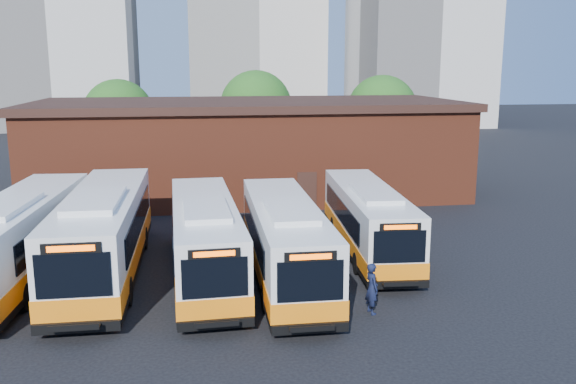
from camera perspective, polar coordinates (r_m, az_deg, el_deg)
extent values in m
plane|color=black|center=(23.78, 0.86, -9.78)|extent=(220.00, 220.00, 0.00)
cube|color=white|center=(27.52, -23.77, -3.74)|extent=(3.57, 12.69, 2.98)
cube|color=orange|center=(27.75, -23.62, -5.46)|extent=(3.63, 12.75, 0.73)
cube|color=black|center=(27.90, -23.53, -6.48)|extent=(3.62, 12.74, 0.26)
cube|color=black|center=(27.42, -20.85, -2.94)|extent=(0.77, 9.75, 1.10)
cube|color=white|center=(25.73, -25.17, -1.23)|extent=(2.13, 4.51, 0.23)
cylinder|color=black|center=(24.32, -23.49, -8.98)|extent=(0.41, 1.07, 1.04)
cylinder|color=black|center=(31.29, -23.70, -4.48)|extent=(0.41, 1.07, 1.04)
cylinder|color=black|center=(30.59, -19.42, -4.50)|extent=(0.41, 1.07, 1.04)
cube|color=white|center=(26.82, -16.82, -3.46)|extent=(2.88, 13.03, 3.09)
cube|color=orange|center=(27.06, -16.71, -5.29)|extent=(2.94, 13.08, 0.76)
cube|color=black|center=(27.22, -16.64, -6.38)|extent=(2.93, 13.07, 0.27)
cube|color=black|center=(20.57, -19.47, -7.38)|extent=(2.35, 0.09, 1.46)
cube|color=black|center=(20.30, -19.64, -4.98)|extent=(1.84, 0.08, 0.35)
cube|color=#FF5905|center=(20.26, -19.66, -5.01)|extent=(1.46, 0.04, 0.20)
cube|color=black|center=(21.12, -19.17, -11.89)|extent=(2.76, 0.18, 0.35)
cube|color=black|center=(20.86, -19.32, -11.88)|extent=(1.57, 0.43, 0.07)
cube|color=black|center=(20.65, -19.44, -11.90)|extent=(1.57, 0.06, 0.20)
cube|color=black|center=(27.41, -19.65, -2.68)|extent=(0.15, 10.14, 1.14)
cube|color=black|center=(26.99, -13.77, -2.55)|extent=(0.15, 10.14, 1.14)
cube|color=white|center=(24.88, -17.58, -0.76)|extent=(1.92, 4.57, 0.24)
cylinder|color=black|center=(24.01, -20.88, -8.99)|extent=(0.36, 1.09, 1.08)
cylinder|color=black|center=(23.58, -14.86, -8.97)|extent=(0.36, 1.09, 1.08)
cylinder|color=black|center=(30.68, -18.07, -4.33)|extent=(0.36, 1.09, 1.08)
cylinder|color=black|center=(30.35, -13.40, -4.23)|extent=(0.36, 1.09, 1.08)
cube|color=white|center=(25.68, -7.79, -4.13)|extent=(2.91, 11.91, 2.81)
cube|color=orange|center=(25.92, -7.74, -5.86)|extent=(2.96, 11.96, 0.69)
cube|color=black|center=(26.07, -7.71, -6.89)|extent=(2.95, 11.95, 0.25)
cube|color=black|center=(19.94, -6.86, -7.98)|extent=(2.14, 0.13, 1.33)
cube|color=black|center=(19.67, -6.92, -5.74)|extent=(1.68, 0.12, 0.32)
cube|color=#FF5905|center=(19.64, -6.91, -5.77)|extent=(1.33, 0.06, 0.18)
cube|color=black|center=(20.47, -6.74, -12.19)|extent=(2.52, 0.22, 0.32)
cube|color=black|center=(20.23, -6.70, -12.20)|extent=(1.44, 0.42, 0.06)
cube|color=black|center=(20.04, -6.67, -12.22)|extent=(1.43, 0.09, 0.18)
cube|color=black|center=(25.97, -10.69, -3.43)|extent=(0.36, 9.22, 1.04)
cube|color=black|center=(26.08, -5.04, -3.20)|extent=(0.36, 9.22, 1.04)
cube|color=white|center=(23.88, -7.70, -1.61)|extent=(1.85, 4.20, 0.22)
cylinder|color=black|center=(22.87, -10.12, -9.54)|extent=(0.35, 1.00, 0.99)
cylinder|color=black|center=(22.99, -4.37, -9.27)|extent=(0.35, 1.00, 0.99)
cylinder|color=black|center=(29.04, -10.32, -4.93)|extent=(0.35, 1.00, 0.99)
cylinder|color=black|center=(29.13, -5.83, -4.74)|extent=(0.35, 1.00, 0.99)
cube|color=white|center=(25.19, -0.30, -4.32)|extent=(2.68, 11.88, 2.81)
cube|color=orange|center=(25.43, -0.30, -6.09)|extent=(2.73, 11.93, 0.69)
cube|color=black|center=(25.58, -0.30, -7.14)|extent=(2.72, 11.92, 0.25)
cube|color=black|center=(19.51, 2.10, -8.34)|extent=(2.14, 0.09, 1.33)
cube|color=black|center=(19.24, 2.13, -6.06)|extent=(1.68, 0.08, 0.32)
cube|color=#FF5905|center=(19.21, 2.15, -6.09)|extent=(1.33, 0.04, 0.18)
cube|color=black|center=(20.06, 2.10, -12.64)|extent=(2.52, 0.17, 0.32)
cube|color=black|center=(19.81, 2.22, -12.65)|extent=(1.44, 0.39, 0.06)
cube|color=black|center=(19.62, 2.32, -12.68)|extent=(1.43, 0.06, 0.18)
cube|color=black|center=(25.36, -3.30, -3.60)|extent=(0.17, 9.24, 1.04)
cube|color=black|center=(25.69, 2.42, -3.39)|extent=(0.17, 9.24, 1.04)
cube|color=white|center=(23.39, 0.19, -1.77)|extent=(1.77, 4.17, 0.22)
cylinder|color=black|center=(22.31, -2.05, -9.91)|extent=(0.33, 0.99, 0.99)
cylinder|color=black|center=(22.64, 3.78, -9.59)|extent=(0.33, 0.99, 0.99)
cylinder|color=black|center=(28.45, -3.45, -5.10)|extent=(0.33, 0.99, 0.99)
cylinder|color=black|center=(28.71, 1.11, -4.93)|extent=(0.33, 0.99, 0.99)
cube|color=white|center=(29.16, 7.47, -2.36)|extent=(3.19, 11.46, 2.69)
cube|color=orange|center=(29.35, 7.43, -3.83)|extent=(3.24, 11.51, 0.66)
cube|color=black|center=(29.48, 7.41, -4.71)|extent=(3.23, 11.50, 0.24)
cube|color=black|center=(23.76, 10.40, -5.06)|extent=(2.04, 0.20, 1.27)
cube|color=black|center=(23.54, 10.48, -3.24)|extent=(1.60, 0.17, 0.30)
cube|color=#FF5905|center=(23.51, 10.50, -3.26)|extent=(1.27, 0.11, 0.17)
cube|color=black|center=(24.19, 10.30, -8.52)|extent=(2.41, 0.30, 0.30)
cube|color=black|center=(23.96, 10.45, -8.49)|extent=(1.39, 0.45, 0.06)
cube|color=black|center=(23.78, 10.56, -8.48)|extent=(1.37, 0.13, 0.17)
cube|color=black|center=(29.22, 4.98, -1.75)|extent=(0.66, 8.81, 0.99)
cube|color=black|center=(29.73, 9.64, -1.63)|extent=(0.66, 8.81, 0.99)
cube|color=white|center=(27.49, 8.17, -0.16)|extent=(1.91, 4.07, 0.21)
cylinder|color=black|center=(26.26, 6.55, -6.66)|extent=(0.37, 0.96, 0.94)
cylinder|color=black|center=(26.76, 11.16, -6.45)|extent=(0.37, 0.96, 0.94)
cylinder|color=black|center=(32.13, 4.37, -3.19)|extent=(0.37, 0.96, 0.94)
cylinder|color=black|center=(32.54, 8.17, -3.08)|extent=(0.37, 0.96, 0.94)
imported|color=black|center=(22.19, 7.85, -8.92)|extent=(0.55, 0.74, 1.87)
cube|color=maroon|center=(42.36, -3.71, 3.94)|extent=(28.00, 12.00, 6.00)
cube|color=black|center=(42.05, -3.77, 8.19)|extent=(28.60, 12.60, 0.50)
cube|color=black|center=(37.17, 1.78, 0.05)|extent=(1.20, 0.08, 2.40)
cylinder|color=#382314|center=(54.66, -15.38, 3.55)|extent=(0.36, 0.36, 2.70)
sphere|color=#1D4D15|center=(54.32, -15.57, 7.00)|extent=(6.00, 6.00, 6.00)
cylinder|color=#382314|center=(56.56, -2.97, 4.35)|extent=(0.36, 0.36, 2.95)
sphere|color=#1D4D15|center=(56.22, -3.01, 8.00)|extent=(6.56, 6.56, 6.56)
cylinder|color=#382314|center=(55.88, 8.68, 4.06)|extent=(0.36, 0.36, 2.81)
sphere|color=#1D4D15|center=(55.54, 8.79, 7.57)|extent=(6.24, 6.24, 6.24)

